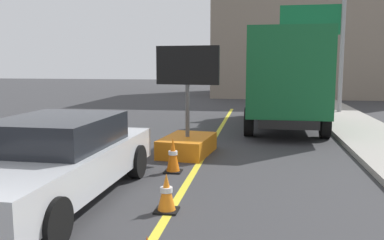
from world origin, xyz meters
TOP-DOWN VIEW (x-y plane):
  - arrow_board_trailer at (-0.43, 13.43)m, footprint 1.60×1.92m
  - box_truck at (2.21, 18.18)m, footprint 2.67×6.94m
  - pickup_car at (-2.02, 9.58)m, footprint 2.16×5.01m
  - highway_guide_sign at (4.07, 22.50)m, footprint 2.79×0.18m
  - far_building_block at (5.39, 34.30)m, footprint 14.41×8.88m
  - traffic_cone_far_lane at (-0.05, 9.36)m, footprint 0.36×0.36m
  - traffic_cone_curbside at (-0.43, 11.67)m, footprint 0.36×0.36m

SIDE VIEW (x-z plane):
  - traffic_cone_far_lane at x=-0.05m, z-range -0.01..0.60m
  - traffic_cone_curbside at x=-0.43m, z-range -0.01..0.72m
  - arrow_board_trailer at x=-0.43m, z-range -0.87..1.83m
  - pickup_car at x=-2.02m, z-range 0.01..1.39m
  - box_truck at x=2.21m, z-range 0.14..3.46m
  - highway_guide_sign at x=4.07m, z-range 0.92..5.92m
  - far_building_block at x=5.39m, z-range 0.00..9.11m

